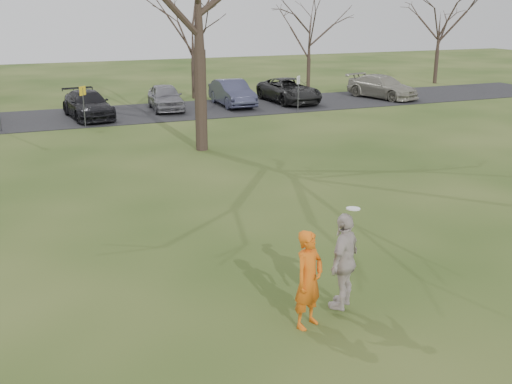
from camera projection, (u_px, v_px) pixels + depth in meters
ground at (333, 320)px, 11.87m from camera, size 120.00×120.00×0.00m
parking_strip at (115, 115)px, 33.96m from camera, size 62.00×6.50×0.04m
player_defender at (309, 280)px, 11.40m from camera, size 0.84×0.73×1.95m
car_3 at (88, 105)px, 32.74m from camera, size 2.55×5.17×1.45m
car_4 at (165, 97)px, 35.28m from camera, size 2.13×4.49×1.48m
car_5 at (232, 93)px, 36.70m from camera, size 1.73×4.75×1.56m
car_6 at (289, 90)px, 38.02m from camera, size 2.63×5.43×1.49m
car_7 at (382, 87)px, 39.77m from camera, size 3.46×5.50×1.48m
catching_play at (344, 261)px, 11.88m from camera, size 1.21×1.11×2.12m
sign_yellow at (83, 99)px, 30.16m from camera, size 0.35×0.35×2.08m
sign_white at (298, 87)px, 34.50m from camera, size 0.35×0.35×2.08m
small_tree_row at (166, 38)px, 38.86m from camera, size 55.00×5.90×8.50m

